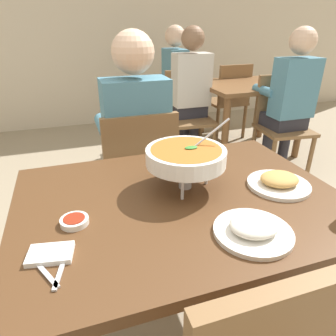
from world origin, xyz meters
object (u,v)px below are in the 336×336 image
appetizer_plate (279,182)px  patron_bg_right (190,87)px  dining_table_far (249,96)px  sauce_dish (74,221)px  chair_bg_left (280,119)px  curry_bowl (186,157)px  chair_bg_right (188,111)px  chair_diner_main (138,173)px  rice_plate (253,229)px  dining_table_main (180,223)px  chair_bg_corner (229,97)px  chair_bg_middle (183,98)px  patron_bg_middle (178,79)px  patron_bg_left (290,96)px  diner_main (135,135)px

appetizer_plate → patron_bg_right: 2.07m
dining_table_far → appetizer_plate: bearing=-119.5°
sauce_dish → chair_bg_left: chair_bg_left is taller
curry_bowl → chair_bg_left: (1.49, 1.34, -0.38)m
dining_table_far → chair_bg_right: chair_bg_right is taller
curry_bowl → chair_bg_left: curry_bowl is taller
chair_diner_main → rice_plate: bearing=-82.5°
dining_table_main → chair_diner_main: 0.73m
chair_bg_right → chair_bg_corner: 0.82m
sauce_dish → chair_bg_right: (1.19, 2.00, -0.26)m
dining_table_main → patron_bg_right: 2.15m
dining_table_main → appetizer_plate: size_ratio=4.92×
dining_table_main → sauce_dish: size_ratio=13.12×
chair_bg_left → chair_bg_middle: 1.23m
sauce_dish → patron_bg_right: (1.22, 2.02, -0.02)m
dining_table_main → chair_bg_middle: bearing=68.7°
chair_bg_left → chair_bg_corner: bearing=90.8°
dining_table_main → chair_bg_right: size_ratio=1.31×
appetizer_plate → dining_table_far: 2.25m
rice_plate → patron_bg_middle: patron_bg_middle is taller
appetizer_plate → curry_bowl: bearing=162.5°
rice_plate → dining_table_far: size_ratio=0.24×
curry_bowl → appetizer_plate: (0.35, -0.11, -0.11)m
appetizer_plate → patron_bg_left: (1.14, 1.37, -0.03)m
chair_diner_main → patron_bg_middle: (0.89, 1.73, 0.24)m
patron_bg_left → chair_diner_main: bearing=-158.5°
rice_plate → dining_table_main: bearing=115.7°
curry_bowl → chair_bg_left: 2.04m
chair_bg_middle → patron_bg_left: size_ratio=0.69×
sauce_dish → curry_bowl: bearing=14.7°
dining_table_main → curry_bowl: 0.26m
diner_main → sauce_dish: size_ratio=14.56×
appetizer_plate → chair_bg_corner: (1.13, 2.41, -0.27)m
chair_bg_left → patron_bg_left: bearing=-91.5°
curry_bowl → rice_plate: size_ratio=1.39×
curry_bowl → chair_bg_corner: 2.76m
dining_table_main → dining_table_far: bearing=51.9°
chair_bg_left → chair_bg_middle: size_ratio=1.00×
dining_table_far → patron_bg_right: bearing=174.2°
patron_bg_right → diner_main: bearing=-124.5°
chair_diner_main → dining_table_far: (1.49, 1.19, 0.11)m
patron_bg_middle → sauce_dish: bearing=-116.9°
rice_plate → dining_table_far: 2.57m
curry_bowl → chair_bg_right: 2.07m
dining_table_main → dining_table_far: (1.49, 1.91, -0.02)m
chair_bg_corner → patron_bg_right: 0.82m
dining_table_main → chair_bg_corner: (1.52, 2.36, -0.13)m
dining_table_far → patron_bg_middle: patron_bg_middle is taller
diner_main → appetizer_plate: 0.89m
diner_main → patron_bg_right: size_ratio=1.00×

